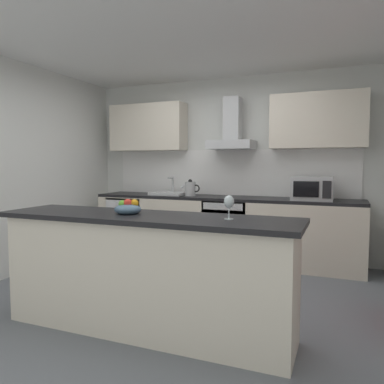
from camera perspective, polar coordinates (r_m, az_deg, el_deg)
The scene contains 16 objects.
ground at distance 3.96m, azimuth -2.68°, elevation -15.88°, with size 5.22×4.81×0.02m, color slate.
ceiling at distance 3.92m, azimuth -2.83°, elevation 22.94°, with size 5.22×4.81×0.02m, color white.
wall_back at distance 5.56m, azimuth 5.79°, elevation 3.72°, with size 5.22×0.12×2.60m, color silver.
wall_left at distance 5.03m, azimuth -25.86°, elevation 3.24°, with size 0.12×4.81×2.60m, color silver.
backsplash_tile at distance 5.49m, azimuth 5.57°, elevation 2.98°, with size 3.59×0.02×0.66m, color white.
counter_back at distance 5.28m, azimuth 4.55°, elevation -5.59°, with size 3.72×0.60×0.90m.
counter_island at distance 3.10m, azimuth -7.19°, elevation -12.14°, with size 2.48×0.64×0.95m.
upper_cabinets at distance 5.37m, azimuth 5.14°, elevation 10.22°, with size 3.67×0.32×0.70m.
oven at distance 5.22m, azimuth 5.62°, elevation -5.60°, with size 0.60×0.62×0.80m.
refrigerator at distance 5.84m, azimuth -9.13°, elevation -4.91°, with size 0.58×0.60×0.85m.
microwave at distance 4.92m, azimuth 17.90°, elevation 0.54°, with size 0.50×0.38×0.30m.
sink at distance 5.49m, azimuth -3.49°, elevation -0.15°, with size 0.50×0.40×0.26m.
kettle at distance 5.31m, azimuth -0.27°, elevation 0.53°, with size 0.29×0.15×0.24m.
range_hood at distance 5.28m, azimuth 6.13°, elevation 8.98°, with size 0.62×0.45×0.72m.
wine_glass at distance 2.74m, azimuth 5.67°, elevation -1.63°, with size 0.08×0.08×0.18m.
fruit_bowl at distance 3.09m, azimuth -9.75°, elevation -2.46°, with size 0.22×0.22×0.13m.
Camera 1 is at (1.56, -3.37, 1.36)m, focal length 34.91 mm.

